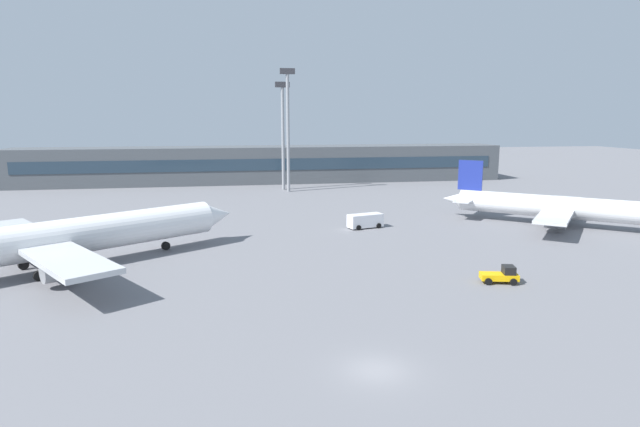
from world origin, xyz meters
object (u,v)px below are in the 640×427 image
airplane_near (53,240)px  baggage_tug_yellow (502,275)px  airplane_mid (568,208)px  floodlight_tower_east (283,128)px  service_van_white (365,221)px  floodlight_tower_west (288,122)px

airplane_near → baggage_tug_yellow: airplane_near is taller
airplane_mid → floodlight_tower_east: (-37.53, 48.55, 11.07)m
airplane_near → service_van_white: 41.46m
airplane_near → airplane_mid: bearing=9.4°
airplane_near → service_van_white: airplane_near is taller
airplane_mid → service_van_white: 30.38m
baggage_tug_yellow → service_van_white: size_ratio=0.70×
service_van_white → floodlight_tower_east: 46.65m
airplane_mid → floodlight_tower_east: 62.36m
airplane_mid → service_van_white: airplane_mid is taller
airplane_near → floodlight_tower_east: 68.11m
airplane_near → baggage_tug_yellow: (44.89, -12.18, -2.60)m
airplane_near → floodlight_tower_west: bearing=60.7°
airplane_mid → floodlight_tower_east: size_ratio=1.29×
baggage_tug_yellow → service_van_white: bearing=103.3°
service_van_white → baggage_tug_yellow: bearing=-76.7°
airplane_near → floodlight_tower_east: (30.83, 59.82, 10.53)m
service_van_white → floodlight_tower_west: size_ratio=0.21×
airplane_near → floodlight_tower_west: (31.56, 56.15, 11.85)m
airplane_near → baggage_tug_yellow: 46.59m
airplane_mid → baggage_tug_yellow: 33.23m
baggage_tug_yellow → service_van_white: 28.54m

